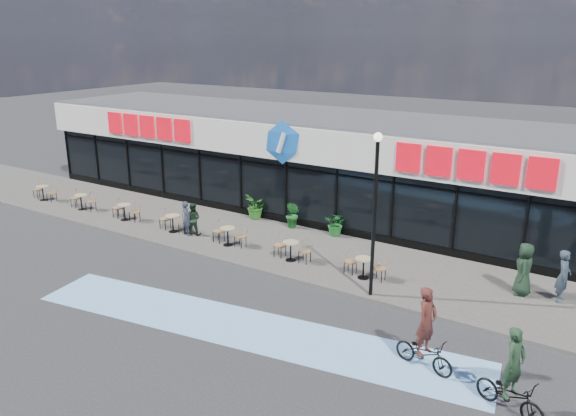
{
  "coord_description": "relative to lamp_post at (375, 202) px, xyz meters",
  "views": [
    {
      "loc": [
        12.85,
        -13.23,
        8.28
      ],
      "look_at": [
        2.3,
        3.5,
        2.09
      ],
      "focal_mm": 35.0,
      "sensor_mm": 36.0,
      "label": 1
    }
  ],
  "objects": [
    {
      "name": "ground",
      "position": [
        -6.25,
        -2.3,
        -3.26
      ],
      "size": [
        120.0,
        120.0,
        0.0
      ],
      "primitive_type": "plane",
      "color": "#28282B",
      "rests_on": "ground"
    },
    {
      "name": "sidewalk",
      "position": [
        -6.25,
        2.2,
        -3.21
      ],
      "size": [
        44.0,
        5.0,
        0.1
      ],
      "primitive_type": "cube",
      "color": "#5C5852",
      "rests_on": "ground"
    },
    {
      "name": "bike_lane",
      "position": [
        -2.25,
        -3.8,
        -3.25
      ],
      "size": [
        14.17,
        4.13,
        0.01
      ],
      "primitive_type": "cube",
      "rotation": [
        0.0,
        0.0,
        0.14
      ],
      "color": "#7DB7EC",
      "rests_on": "ground"
    },
    {
      "name": "building",
      "position": [
        -6.25,
        7.63,
        -0.92
      ],
      "size": [
        30.6,
        6.57,
        4.75
      ],
      "color": "black",
      "rests_on": "ground"
    },
    {
      "name": "lamp_post",
      "position": [
        0.0,
        0.0,
        0.0
      ],
      "size": [
        0.28,
        0.28,
        5.33
      ],
      "color": "black",
      "rests_on": "sidewalk"
    },
    {
      "name": "bistro_set_0",
      "position": [
        -18.65,
        1.16,
        -2.7
      ],
      "size": [
        1.54,
        0.62,
        0.9
      ],
      "color": "tan",
      "rests_on": "sidewalk"
    },
    {
      "name": "bistro_set_1",
      "position": [
        -15.67,
        1.16,
        -2.7
      ],
      "size": [
        1.54,
        0.62,
        0.9
      ],
      "color": "tan",
      "rests_on": "sidewalk"
    },
    {
      "name": "bistro_set_2",
      "position": [
        -12.69,
        1.16,
        -2.7
      ],
      "size": [
        1.54,
        0.62,
        0.9
      ],
      "color": "tan",
      "rests_on": "sidewalk"
    },
    {
      "name": "bistro_set_3",
      "position": [
        -9.7,
        1.16,
        -2.7
      ],
      "size": [
        1.54,
        0.62,
        0.9
      ],
      "color": "tan",
      "rests_on": "sidewalk"
    },
    {
      "name": "bistro_set_4",
      "position": [
        -6.72,
        1.16,
        -2.7
      ],
      "size": [
        1.54,
        0.62,
        0.9
      ],
      "color": "tan",
      "rests_on": "sidewalk"
    },
    {
      "name": "bistro_set_5",
      "position": [
        -3.74,
        1.16,
        -2.7
      ],
      "size": [
        1.54,
        0.62,
        0.9
      ],
      "color": "tan",
      "rests_on": "sidewalk"
    },
    {
      "name": "bistro_set_6",
      "position": [
        -0.76,
        1.16,
        -2.7
      ],
      "size": [
        1.54,
        0.62,
        0.9
      ],
      "color": "tan",
      "rests_on": "sidewalk"
    },
    {
      "name": "potted_plant_left",
      "position": [
        -7.74,
        4.42,
        -2.57
      ],
      "size": [
        1.38,
        1.39,
        1.17
      ],
      "primitive_type": "imported",
      "rotation": [
        0.0,
        0.0,
        5.41
      ],
      "color": "#296E1F",
      "rests_on": "sidewalk"
    },
    {
      "name": "potted_plant_mid",
      "position": [
        -5.61,
        4.24,
        -2.56
      ],
      "size": [
        0.81,
        0.75,
        1.2
      ],
      "primitive_type": "imported",
      "rotation": [
        0.0,
        0.0,
        5.88
      ],
      "color": "#19591F",
      "rests_on": "sidewalk"
    },
    {
      "name": "potted_plant_right",
      "position": [
        -3.56,
        4.39,
        -2.64
      ],
      "size": [
        0.99,
        0.88,
        1.03
      ],
      "primitive_type": "imported",
      "rotation": [
        0.0,
        0.0,
        0.08
      ],
      "color": "#1C6325",
      "rests_on": "sidewalk"
    },
    {
      "name": "patron_left",
      "position": [
        -8.95,
        1.11,
        -2.42
      ],
      "size": [
        0.64,
        0.54,
        1.48
      ],
      "primitive_type": "imported",
      "rotation": [
        0.0,
        0.0,
        2.74
      ],
      "color": "#292E40",
      "rests_on": "sidewalk"
    },
    {
      "name": "patron_right",
      "position": [
        -8.74,
        1.28,
        -2.46
      ],
      "size": [
        0.82,
        0.73,
        1.39
      ],
      "primitive_type": "imported",
      "rotation": [
        0.0,
        0.0,
        3.5
      ],
      "color": "black",
      "rests_on": "sidewalk"
    },
    {
      "name": "pedestrian_a",
      "position": [
        4.15,
        2.67,
        -2.27
      ],
      "size": [
        0.73,
        0.96,
        1.77
      ],
      "primitive_type": "imported",
      "rotation": [
        0.0,
        0.0,
        -1.36
      ],
      "color": "black",
      "rests_on": "sidewalk"
    },
    {
      "name": "pedestrian_b",
      "position": [
        5.3,
        2.83,
        -2.3
      ],
      "size": [
        0.42,
        0.63,
        1.71
      ],
      "primitive_type": "imported",
      "rotation": [
        0.0,
        0.0,
        1.56
      ],
      "color": "#2A3641",
      "rests_on": "sidewalk"
    },
    {
      "name": "cyclist_a",
      "position": [
        2.83,
        -3.02,
        -2.46
      ],
      "size": [
        1.75,
        0.94,
        2.27
      ],
      "color": "black",
      "rests_on": "ground"
    },
    {
      "name": "cyclist_b",
      "position": [
        5.07,
        -3.68,
        -2.54
      ],
      "size": [
        1.81,
        1.15,
        2.14
      ],
      "color": "black",
      "rests_on": "ground"
    }
  ]
}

